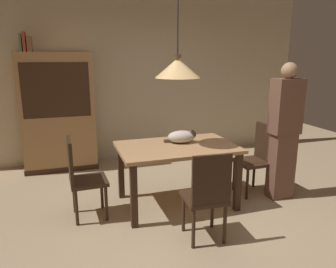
{
  "coord_description": "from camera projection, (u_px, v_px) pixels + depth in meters",
  "views": [
    {
      "loc": [
        -1.16,
        -2.94,
        1.8
      ],
      "look_at": [
        0.03,
        0.72,
        0.85
      ],
      "focal_mm": 34.16,
      "sensor_mm": 36.0,
      "label": 1
    }
  ],
  "objects": [
    {
      "name": "dining_table",
      "position": [
        177.0,
        154.0,
        3.84
      ],
      "size": [
        1.4,
        0.9,
        0.75
      ],
      "color": "tan",
      "rests_on": "ground"
    },
    {
      "name": "book_green_slim",
      "position": [
        21.0,
        43.0,
        4.65
      ],
      "size": [
        0.03,
        0.2,
        0.26
      ],
      "primitive_type": "cube",
      "color": "#427A4C",
      "rests_on": "hutch_bookcase"
    },
    {
      "name": "chair_left_side",
      "position": [
        81.0,
        175.0,
        3.53
      ],
      "size": [
        0.41,
        0.41,
        0.93
      ],
      "color": "#382316",
      "rests_on": "ground"
    },
    {
      "name": "ground",
      "position": [
        186.0,
        224.0,
        3.49
      ],
      "size": [
        10.0,
        10.0,
        0.0
      ],
      "primitive_type": "plane",
      "color": "tan"
    },
    {
      "name": "back_wall",
      "position": [
        132.0,
        76.0,
        5.59
      ],
      "size": [
        6.4,
        0.1,
        2.9
      ],
      "primitive_type": "cube",
      "color": "beige",
      "rests_on": "ground"
    },
    {
      "name": "chair_near_front",
      "position": [
        207.0,
        193.0,
        3.06
      ],
      "size": [
        0.43,
        0.43,
        0.93
      ],
      "color": "#382316",
      "rests_on": "ground"
    },
    {
      "name": "cat_sleeping",
      "position": [
        182.0,
        137.0,
        3.93
      ],
      "size": [
        0.39,
        0.25,
        0.16
      ],
      "color": "beige",
      "rests_on": "dining_table"
    },
    {
      "name": "book_red_tall",
      "position": [
        24.0,
        42.0,
        4.66
      ],
      "size": [
        0.04,
        0.22,
        0.28
      ],
      "primitive_type": "cube",
      "color": "#B73833",
      "rests_on": "hutch_bookcase"
    },
    {
      "name": "chair_right_side",
      "position": [
        257.0,
        156.0,
        4.22
      ],
      "size": [
        0.41,
        0.41,
        0.93
      ],
      "color": "#382316",
      "rests_on": "ground"
    },
    {
      "name": "hutch_bookcase",
      "position": [
        59.0,
        115.0,
        5.04
      ],
      "size": [
        1.12,
        0.45,
        1.85
      ],
      "color": "#A87A4C",
      "rests_on": "ground"
    },
    {
      "name": "person_standing",
      "position": [
        284.0,
        132.0,
        3.98
      ],
      "size": [
        0.36,
        0.22,
        1.72
      ],
      "color": "brown",
      "rests_on": "ground"
    },
    {
      "name": "pendant_lamp",
      "position": [
        178.0,
        68.0,
        3.6
      ],
      "size": [
        0.52,
        0.52,
        1.3
      ],
      "color": "#E5B775"
    },
    {
      "name": "book_brown_thick",
      "position": [
        30.0,
        44.0,
        4.69
      ],
      "size": [
        0.06,
        0.24,
        0.22
      ],
      "primitive_type": "cube",
      "color": "brown",
      "rests_on": "hutch_bookcase"
    }
  ]
}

